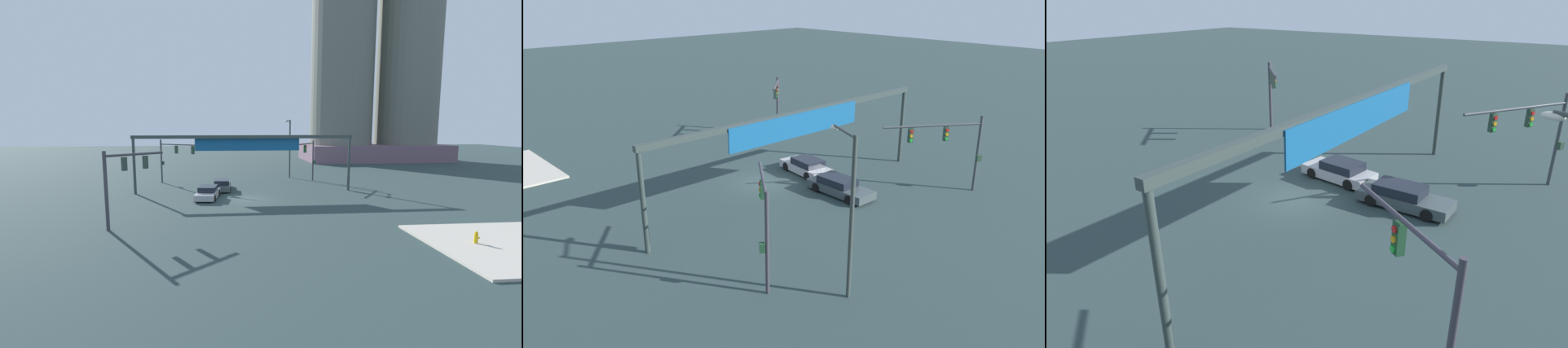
% 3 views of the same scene
% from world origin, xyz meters
% --- Properties ---
extents(ground_plane, '(193.50, 193.50, 0.00)m').
position_xyz_m(ground_plane, '(0.00, 0.00, 0.00)').
color(ground_plane, '#2D3F3E').
extents(traffic_signal_near_corner, '(3.39, 3.27, 5.39)m').
position_xyz_m(traffic_signal_near_corner, '(-9.12, -8.69, 3.71)').
color(traffic_signal_near_corner, '#3B3A42').
rests_on(traffic_signal_near_corner, ground).
extents(traffic_signal_opposite_side, '(5.89, 4.24, 5.38)m').
position_xyz_m(traffic_signal_opposite_side, '(-8.25, 9.92, 3.71)').
color(traffic_signal_opposite_side, '#3B4145').
rests_on(traffic_signal_opposite_side, ground).
extents(traffic_signal_cross_street, '(3.31, 4.02, 5.18)m').
position_xyz_m(traffic_signal_cross_street, '(8.54, 10.18, 3.48)').
color(traffic_signal_cross_street, '#3C3844').
rests_on(traffic_signal_cross_street, ground).
extents(streetlamp_curved_arm, '(1.23, 2.41, 7.84)m').
position_xyz_m(streetlamp_curved_arm, '(6.53, 13.60, 4.58)').
color(streetlamp_curved_arm, '#3A433E').
rests_on(streetlamp_curved_arm, ground).
extents(overhead_sign_gantry, '(23.19, 0.43, 6.07)m').
position_xyz_m(overhead_sign_gantry, '(0.09, 3.78, 5.17)').
color(overhead_sign_gantry, '#333F3D').
rests_on(overhead_sign_gantry, ground).
extents(sedan_car_approaching, '(2.41, 4.56, 1.21)m').
position_xyz_m(sedan_car_approaching, '(-3.76, 0.63, 0.57)').
color(sedan_car_approaching, '#ABADB1').
rests_on(sedan_car_approaching, ground).
extents(sedan_car_waiting_far, '(1.91, 4.88, 1.21)m').
position_xyz_m(sedan_car_waiting_far, '(-2.46, 5.20, 0.58)').
color(sedan_car_waiting_far, '#404B4C').
rests_on(sedan_car_waiting_far, ground).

